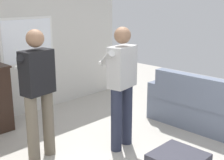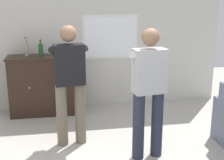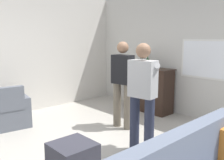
{
  "view_description": "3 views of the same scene",
  "coord_description": "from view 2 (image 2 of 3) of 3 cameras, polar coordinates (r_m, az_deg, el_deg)",
  "views": [
    {
      "loc": [
        -2.35,
        -2.23,
        2.06
      ],
      "look_at": [
        0.11,
        0.18,
        1.13
      ],
      "focal_mm": 50.0,
      "sensor_mm": 36.0,
      "label": 1
    },
    {
      "loc": [
        -0.46,
        -3.09,
        2.05
      ],
      "look_at": [
        0.14,
        0.41,
        1.08
      ],
      "focal_mm": 50.0,
      "sensor_mm": 36.0,
      "label": 2
    },
    {
      "loc": [
        2.98,
        -2.31,
        1.77
      ],
      "look_at": [
        0.22,
        0.24,
        1.11
      ],
      "focal_mm": 40.0,
      "sensor_mm": 36.0,
      "label": 3
    }
  ],
  "objects": [
    {
      "name": "wall_back_with_window",
      "position": [
        5.81,
        -5.06,
        8.71
      ],
      "size": [
        5.2,
        0.15,
        2.8
      ],
      "color": "beige",
      "rests_on": "ground"
    },
    {
      "name": "sideboard_cabinet",
      "position": [
        5.61,
        -12.22,
        -0.92
      ],
      "size": [
        1.23,
        0.49,
        1.04
      ],
      "color": "black",
      "rests_on": "ground"
    },
    {
      "name": "bottle_wine_green",
      "position": [
        5.55,
        -15.41,
        5.57
      ],
      "size": [
        0.07,
        0.07,
        0.32
      ],
      "color": "gray",
      "rests_on": "sideboard_cabinet"
    },
    {
      "name": "bottle_liquor_amber",
      "position": [
        5.48,
        -12.89,
        5.41
      ],
      "size": [
        0.08,
        0.08,
        0.28
      ],
      "color": "#1E4C23",
      "rests_on": "sideboard_cabinet"
    },
    {
      "name": "person_standing_left",
      "position": [
        4.28,
        -7.74,
        -0.01
      ],
      "size": [
        0.55,
        0.5,
        1.68
      ],
      "color": "#6B6051",
      "rests_on": "ground"
    },
    {
      "name": "person_standing_right",
      "position": [
        3.91,
        6.71,
        -1.44
      ],
      "size": [
        0.55,
        0.5,
        1.68
      ],
      "color": "#282D42",
      "rests_on": "ground"
    }
  ]
}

